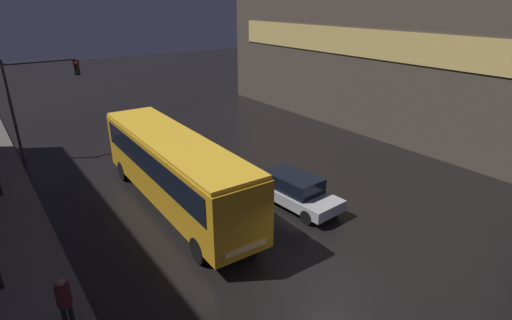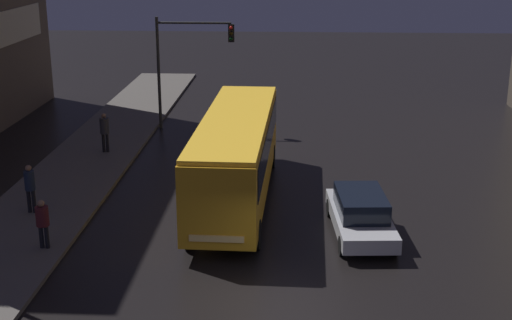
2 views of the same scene
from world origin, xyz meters
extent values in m
plane|color=black|center=(0.00, 0.00, 0.00)|extent=(120.00, 120.00, 0.00)
cube|color=#4C4238|center=(18.19, 12.15, 7.78)|extent=(10.00, 27.07, 15.56)
cube|color=#EAC66B|center=(13.24, 12.15, 6.19)|extent=(0.24, 23.01, 1.80)
cube|color=orange|center=(-1.91, 8.12, 1.87)|extent=(2.69, 11.53, 2.64)
cube|color=black|center=(-1.91, 8.12, 2.44)|extent=(2.73, 10.61, 1.10)
cube|color=yellow|center=(-1.91, 8.12, 3.27)|extent=(2.64, 11.30, 0.16)
cube|color=#F4CC72|center=(-2.05, 2.36, 0.95)|extent=(1.69, 0.14, 0.20)
cylinder|color=black|center=(-0.90, 3.76, 0.50)|extent=(0.27, 1.01, 1.00)
cylinder|color=black|center=(-3.12, 3.81, 0.50)|extent=(0.27, 1.01, 1.00)
cylinder|color=black|center=(-0.69, 12.43, 0.50)|extent=(0.27, 1.01, 1.00)
cylinder|color=black|center=(-2.91, 12.48, 0.50)|extent=(0.27, 1.01, 1.00)
cube|color=#B7B7BC|center=(2.55, 5.17, 0.55)|extent=(2.16, 4.88, 0.50)
cube|color=black|center=(2.55, 5.17, 1.14)|extent=(1.73, 2.72, 0.68)
cylinder|color=black|center=(3.50, 3.55, 0.32)|extent=(0.25, 0.65, 0.64)
cylinder|color=black|center=(1.85, 3.44, 0.32)|extent=(0.25, 0.65, 0.64)
cylinder|color=black|center=(3.26, 6.91, 0.32)|extent=(0.25, 0.65, 0.64)
cylinder|color=black|center=(1.60, 6.79, 0.32)|extent=(0.25, 0.65, 0.64)
cylinder|color=black|center=(-7.78, 3.16, 0.53)|extent=(0.14, 0.14, 0.77)
cylinder|color=black|center=(-7.60, 3.16, 0.53)|extent=(0.14, 0.14, 0.77)
cylinder|color=#4C191E|center=(-7.69, 3.16, 1.24)|extent=(0.57, 0.57, 0.64)
sphere|color=#8C664C|center=(-7.69, 3.16, 1.67)|extent=(0.22, 0.22, 0.22)
cylinder|color=#2D2D2D|center=(-6.79, 18.79, 2.93)|extent=(0.16, 0.16, 5.87)
cylinder|color=#2D2D2D|center=(-4.89, 18.79, 5.57)|extent=(3.80, 0.12, 0.12)
cube|color=black|center=(-2.99, 18.79, 5.07)|extent=(0.30, 0.24, 0.90)
sphere|color=red|center=(-2.99, 18.65, 5.35)|extent=(0.18, 0.18, 0.18)
sphere|color=#3B2B07|center=(-2.99, 18.65, 5.07)|extent=(0.18, 0.18, 0.18)
sphere|color=black|center=(-2.99, 18.65, 4.79)|extent=(0.18, 0.18, 0.18)
camera|label=1|loc=(-8.58, -7.19, 8.93)|focal=28.00mm
camera|label=2|loc=(0.23, -17.47, 9.67)|focal=50.00mm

